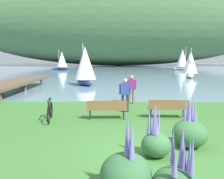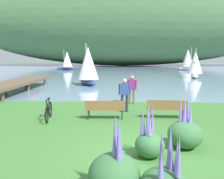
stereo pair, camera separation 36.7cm
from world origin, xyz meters
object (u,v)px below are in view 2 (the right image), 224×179
(park_bench_near_camera, at_px, (167,107))
(sailboat_nearest_to_shore, at_px, (188,59))
(sailboat_far_off, at_px, (88,66))
(sailboat_toward_hillside, at_px, (195,64))
(bicycle_leaning_near_bench, at_px, (49,111))
(person_at_shoreline, at_px, (132,88))
(park_bench_further_along, at_px, (105,108))
(sailboat_mid_bay, at_px, (67,60))
(person_on_the_grass, at_px, (125,93))

(park_bench_near_camera, distance_m, sailboat_nearest_to_shore, 38.28)
(park_bench_near_camera, distance_m, sailboat_far_off, 12.93)
(sailboat_toward_hillside, bearing_deg, sailboat_far_off, -146.41)
(bicycle_leaning_near_bench, relative_size, person_at_shoreline, 1.03)
(sailboat_toward_hillside, bearing_deg, park_bench_near_camera, -110.09)
(park_bench_further_along, xyz_separation_m, sailboat_toward_hillside, (10.16, 20.37, 1.32))
(park_bench_further_along, height_order, sailboat_far_off, sailboat_far_off)
(park_bench_further_along, xyz_separation_m, sailboat_mid_bay, (-10.55, 36.32, 1.45))
(person_on_the_grass, xyz_separation_m, sailboat_mid_bay, (-11.43, 34.88, 0.99))
(sailboat_far_off, bearing_deg, bicycle_leaning_near_bench, -89.79)
(park_bench_near_camera, bearing_deg, sailboat_mid_bay, 110.30)
(park_bench_near_camera, bearing_deg, person_on_the_grass, 147.92)
(person_at_shoreline, height_order, person_on_the_grass, same)
(park_bench_near_camera, xyz_separation_m, sailboat_toward_hillside, (7.36, 20.13, 1.32))
(park_bench_further_along, relative_size, sailboat_nearest_to_shore, 0.40)
(park_bench_near_camera, height_order, sailboat_nearest_to_shore, sailboat_nearest_to_shore)
(bicycle_leaning_near_bench, xyz_separation_m, person_at_shoreline, (3.85, 3.63, 0.58))
(sailboat_nearest_to_shore, height_order, sailboat_toward_hillside, sailboat_nearest_to_shore)
(sailboat_nearest_to_shore, relative_size, sailboat_far_off, 1.14)
(sailboat_mid_bay, bearing_deg, sailboat_toward_hillside, -37.61)
(sailboat_far_off, bearing_deg, person_on_the_grass, -71.81)
(sailboat_far_off, bearing_deg, park_bench_further_along, -77.86)
(person_at_shoreline, distance_m, sailboat_nearest_to_shore, 35.73)
(bicycle_leaning_near_bench, relative_size, sailboat_far_off, 0.43)
(person_on_the_grass, distance_m, sailboat_nearest_to_shore, 37.72)
(sailboat_mid_bay, bearing_deg, person_on_the_grass, -71.86)
(park_bench_near_camera, bearing_deg, sailboat_far_off, 114.65)
(sailboat_mid_bay, height_order, sailboat_far_off, sailboat_mid_bay)
(sailboat_mid_bay, xyz_separation_m, sailboat_far_off, (7.99, -24.40, -0.03))
(bicycle_leaning_near_bench, bearing_deg, sailboat_nearest_to_shore, 66.27)
(park_bench_further_along, xyz_separation_m, person_at_shoreline, (1.33, 3.40, 0.46))
(bicycle_leaning_near_bench, height_order, sailboat_mid_bay, sailboat_mid_bay)
(park_bench_near_camera, relative_size, person_at_shoreline, 1.06)
(bicycle_leaning_near_bench, distance_m, sailboat_nearest_to_shore, 40.57)
(person_on_the_grass, bearing_deg, sailboat_mid_bay, 108.14)
(park_bench_further_along, height_order, bicycle_leaning_near_bench, bicycle_leaning_near_bench)
(sailboat_nearest_to_shore, height_order, sailboat_mid_bay, sailboat_nearest_to_shore)
(sailboat_nearest_to_shore, xyz_separation_m, sailboat_toward_hillside, (-3.63, -16.50, -0.36))
(bicycle_leaning_near_bench, bearing_deg, person_on_the_grass, 26.22)
(sailboat_toward_hillside, bearing_deg, bicycle_leaning_near_bench, -121.61)
(sailboat_mid_bay, relative_size, sailboat_toward_hillside, 1.07)
(bicycle_leaning_near_bench, height_order, sailboat_far_off, sailboat_far_off)
(person_at_shoreline, bearing_deg, park_bench_near_camera, -65.10)
(person_at_shoreline, height_order, sailboat_far_off, sailboat_far_off)
(sailboat_nearest_to_shore, bearing_deg, person_on_the_grass, -110.02)
(sailboat_far_off, bearing_deg, sailboat_toward_hillside, 33.59)
(person_on_the_grass, bearing_deg, sailboat_toward_hillside, 63.88)
(sailboat_nearest_to_shore, distance_m, sailboat_mid_bay, 24.35)
(person_on_the_grass, relative_size, sailboat_far_off, 0.42)
(park_bench_further_along, bearing_deg, sailboat_mid_bay, 106.20)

